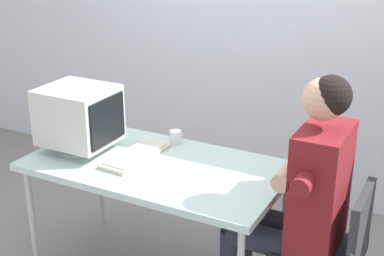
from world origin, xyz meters
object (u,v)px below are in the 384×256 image
at_px(desk, 156,171).
at_px(desk_mug, 176,137).
at_px(office_chair, 330,248).
at_px(keyboard, 136,155).
at_px(crt_monitor, 79,116).
at_px(person_seated, 300,195).

height_order(desk, desk_mug, desk_mug).
bearing_deg(office_chair, keyboard, -179.65).
distance_m(crt_monitor, keyboard, 0.40).
distance_m(desk, desk_mug, 0.31).
bearing_deg(desk, person_seated, 1.24).
bearing_deg(crt_monitor, office_chair, 2.52).
xyz_separation_m(person_seated, desk_mug, (-0.85, 0.28, 0.04)).
bearing_deg(keyboard, desk_mug, 70.96).
height_order(keyboard, person_seated, person_seated).
distance_m(desk, crt_monitor, 0.55).
height_order(keyboard, desk_mug, desk_mug).
relative_size(desk, crt_monitor, 3.52).
bearing_deg(desk_mug, desk, -82.35).
height_order(keyboard, office_chair, office_chair).
relative_size(keyboard, person_seated, 0.35).
bearing_deg(desk, keyboard, 175.56).
xyz_separation_m(keyboard, desk_mug, (0.10, 0.28, 0.03)).
distance_m(office_chair, person_seated, 0.31).
height_order(person_seated, desk_mug, person_seated).
bearing_deg(desk, crt_monitor, -174.38).
bearing_deg(desk_mug, office_chair, -15.09).
xyz_separation_m(desk, desk_mug, (-0.04, 0.30, 0.09)).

